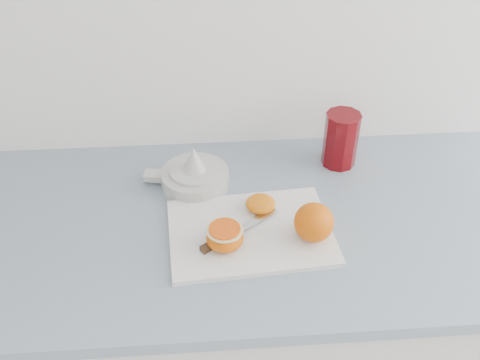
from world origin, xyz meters
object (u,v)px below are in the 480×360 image
(half_orange, at_px, (225,237))
(red_tumbler, at_px, (341,141))
(cutting_board, at_px, (251,232))
(citrus_juicer, at_px, (194,175))
(counter, at_px, (251,337))

(half_orange, relative_size, red_tumbler, 0.55)
(cutting_board, bearing_deg, citrus_juicer, 123.43)
(half_orange, height_order, red_tumbler, red_tumbler)
(counter, relative_size, cutting_board, 6.87)
(citrus_juicer, height_order, red_tumbler, red_tumbler)
(counter, xyz_separation_m, cutting_board, (-0.01, -0.06, 0.45))
(cutting_board, xyz_separation_m, half_orange, (-0.06, -0.04, 0.03))
(cutting_board, distance_m, half_orange, 0.08)
(cutting_board, bearing_deg, red_tumbler, 45.05)
(cutting_board, height_order, red_tumbler, red_tumbler)
(half_orange, relative_size, citrus_juicer, 0.38)
(counter, bearing_deg, cutting_board, -103.03)
(citrus_juicer, bearing_deg, half_orange, -74.44)
(cutting_board, distance_m, citrus_juicer, 0.21)
(half_orange, xyz_separation_m, red_tumbler, (0.30, 0.28, 0.03))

